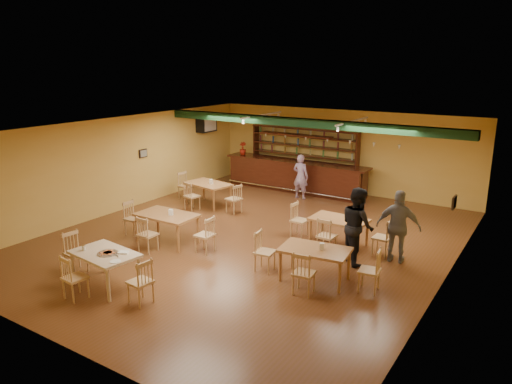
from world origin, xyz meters
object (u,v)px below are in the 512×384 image
Objects in this scene: dining_table_b at (339,232)px; patron_right_a at (357,225)px; dining_table_d at (315,264)px; near_table at (106,269)px; bar_counter at (295,176)px; patron_bar at (301,176)px; dining_table_a at (209,194)px; dining_table_c at (167,228)px.

patron_right_a reaches higher than dining_table_b.
dining_table_d is 1.03× the size of near_table.
bar_counter is at bearing 113.97° from dining_table_d.
patron_bar reaches higher than dining_table_d.
patron_right_a is at bearing 67.45° from dining_table_d.
bar_counter is at bearing -4.18° from patron_right_a.
near_table is at bearing -61.64° from dining_table_a.
dining_table_b is at bearing 0.02° from patron_right_a.
dining_table_b is at bearing 29.82° from dining_table_c.
dining_table_c is 5.84m from patron_bar.
near_table is (-3.19, -4.92, 0.02)m from dining_table_b.
patron_right_a is (4.67, 1.49, 0.52)m from dining_table_c.
dining_table_b is 0.92× the size of patron_bar.
near_table reaches higher than dining_table_d.
dining_table_c is (-3.87, -2.29, 0.04)m from dining_table_b.
bar_counter is 6.73m from patron_right_a.
patron_bar is at bearing 80.00° from dining_table_c.
patron_bar reaches higher than dining_table_b.
dining_table_d is (0.41, -2.25, 0.01)m from dining_table_b.
near_table is 0.78× the size of patron_right_a.
dining_table_a is 0.96× the size of dining_table_c.
dining_table_b is at bearing 130.97° from patron_bar.
patron_right_a is (4.39, -5.09, 0.36)m from bar_counter.
dining_table_d is 1.60m from patron_right_a.
patron_right_a is (0.39, 1.45, 0.55)m from dining_table_d.
patron_right_a reaches higher than dining_table_d.
bar_counter is at bearing 132.00° from dining_table_b.
near_table is at bearing -76.27° from dining_table_c.
dining_table_d is (4.28, 0.04, -0.03)m from dining_table_c.
dining_table_b is at bearing -1.05° from dining_table_a.
dining_table_c reaches higher than near_table.
dining_table_a is 0.83× the size of patron_right_a.
bar_counter is 3.04× the size of patron_right_a.
bar_counter is at bearing 75.20° from dining_table_a.
dining_table_c is 1.01× the size of patron_bar.
dining_table_a reaches higher than dining_table_b.
patron_right_a is at bearing -49.19° from bar_counter.
bar_counter reaches higher than dining_table_b.
near_table is (-3.60, -2.67, 0.01)m from dining_table_d.
dining_table_c is at bearing 62.74° from patron_right_a.
patron_bar is 5.67m from patron_right_a.
bar_counter is at bearing -51.12° from patron_bar.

